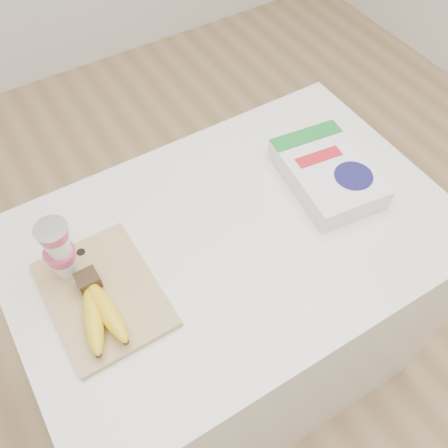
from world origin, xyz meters
The scene contains 6 objects.
room centered at (0.00, 0.00, 1.35)m, with size 4.00×4.00×4.00m.
table centered at (0.00, 0.00, 0.41)m, with size 1.08×0.72×0.81m, color white.
cutting_board centered at (-0.34, 0.01, 0.82)m, with size 0.23×0.31×0.02m, color tan.
bananas centered at (-0.36, -0.04, 0.85)m, with size 0.10×0.21×0.06m.
yogurt_stack centered at (-0.38, 0.10, 0.92)m, with size 0.07×0.07×0.17m.
cereal_box centered at (0.30, 0.02, 0.84)m, with size 0.23×0.31×0.06m.
Camera 1 is at (-0.39, -0.59, 1.79)m, focal length 40.00 mm.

